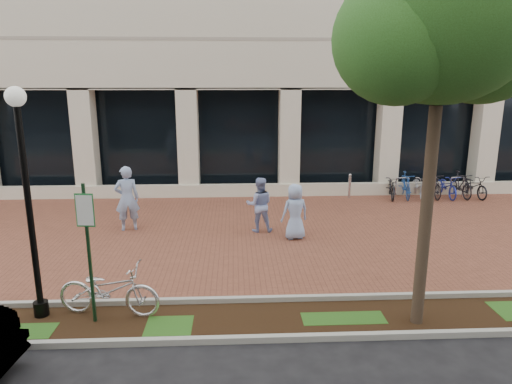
{
  "coord_description": "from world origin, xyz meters",
  "views": [
    {
      "loc": [
        -0.19,
        -13.17,
        4.46
      ],
      "look_at": [
        0.41,
        -0.8,
        1.46
      ],
      "focal_mm": 32.0,
      "sensor_mm": 36.0,
      "label": 1
    }
  ],
  "objects_px": {
    "locked_bicycle": "(109,290)",
    "bike_rack_cluster": "(433,186)",
    "pedestrian_mid": "(259,205)",
    "bollard": "(350,186)",
    "street_tree": "(446,17)",
    "parking_sign": "(87,237)",
    "pedestrian_left": "(127,198)",
    "lamppost": "(27,193)",
    "pedestrian_right": "(295,212)"
  },
  "relations": [
    {
      "from": "locked_bicycle",
      "to": "bike_rack_cluster",
      "type": "height_order",
      "value": "locked_bicycle"
    },
    {
      "from": "locked_bicycle",
      "to": "pedestrian_mid",
      "type": "height_order",
      "value": "pedestrian_mid"
    },
    {
      "from": "locked_bicycle",
      "to": "bollard",
      "type": "height_order",
      "value": "locked_bicycle"
    },
    {
      "from": "bike_rack_cluster",
      "to": "street_tree",
      "type": "bearing_deg",
      "value": -108.81
    },
    {
      "from": "locked_bicycle",
      "to": "street_tree",
      "type": "bearing_deg",
      "value": -85.98
    },
    {
      "from": "parking_sign",
      "to": "pedestrian_left",
      "type": "relative_size",
      "value": 1.35
    },
    {
      "from": "parking_sign",
      "to": "lamppost",
      "type": "relative_size",
      "value": 0.62
    },
    {
      "from": "street_tree",
      "to": "pedestrian_mid",
      "type": "relative_size",
      "value": 4.36
    },
    {
      "from": "street_tree",
      "to": "locked_bicycle",
      "type": "height_order",
      "value": "street_tree"
    },
    {
      "from": "pedestrian_left",
      "to": "bollard",
      "type": "height_order",
      "value": "pedestrian_left"
    },
    {
      "from": "lamppost",
      "to": "pedestrian_right",
      "type": "xyz_separation_m",
      "value": [
        5.53,
        4.26,
        -1.66
      ]
    },
    {
      "from": "pedestrian_left",
      "to": "locked_bicycle",
      "type": "bearing_deg",
      "value": 83.54
    },
    {
      "from": "pedestrian_right",
      "to": "bollard",
      "type": "bearing_deg",
      "value": -137.64
    },
    {
      "from": "lamppost",
      "to": "bike_rack_cluster",
      "type": "bearing_deg",
      "value": 37.34
    },
    {
      "from": "street_tree",
      "to": "bollard",
      "type": "height_order",
      "value": "street_tree"
    },
    {
      "from": "pedestrian_right",
      "to": "pedestrian_mid",
      "type": "bearing_deg",
      "value": -53.41
    },
    {
      "from": "parking_sign",
      "to": "pedestrian_mid",
      "type": "xyz_separation_m",
      "value": [
        3.43,
        5.29,
        -0.86
      ]
    },
    {
      "from": "parking_sign",
      "to": "pedestrian_mid",
      "type": "bearing_deg",
      "value": 63.27
    },
    {
      "from": "parking_sign",
      "to": "lamppost",
      "type": "xyz_separation_m",
      "value": [
        -1.11,
        0.29,
        0.78
      ]
    },
    {
      "from": "street_tree",
      "to": "locked_bicycle",
      "type": "bearing_deg",
      "value": 174.79
    },
    {
      "from": "lamppost",
      "to": "bike_rack_cluster",
      "type": "distance_m",
      "value": 14.74
    },
    {
      "from": "pedestrian_left",
      "to": "bollard",
      "type": "xyz_separation_m",
      "value": [
        7.77,
        3.57,
        -0.5
      ]
    },
    {
      "from": "street_tree",
      "to": "pedestrian_mid",
      "type": "distance_m",
      "value": 7.74
    },
    {
      "from": "street_tree",
      "to": "bollard",
      "type": "distance_m",
      "value": 10.71
    },
    {
      "from": "locked_bicycle",
      "to": "bollard",
      "type": "xyz_separation_m",
      "value": [
        6.95,
        8.89,
        -0.03
      ]
    },
    {
      "from": "bike_rack_cluster",
      "to": "bollard",
      "type": "bearing_deg",
      "value": -174.37
    },
    {
      "from": "pedestrian_mid",
      "to": "bike_rack_cluster",
      "type": "distance_m",
      "value": 8.06
    },
    {
      "from": "pedestrian_left",
      "to": "bike_rack_cluster",
      "type": "relative_size",
      "value": 0.48
    },
    {
      "from": "parking_sign",
      "to": "pedestrian_left",
      "type": "xyz_separation_m",
      "value": [
        -0.59,
        5.59,
        -0.7
      ]
    },
    {
      "from": "parking_sign",
      "to": "pedestrian_mid",
      "type": "relative_size",
      "value": 1.62
    },
    {
      "from": "locked_bicycle",
      "to": "pedestrian_mid",
      "type": "xyz_separation_m",
      "value": [
        3.21,
        5.02,
        0.31
      ]
    },
    {
      "from": "pedestrian_left",
      "to": "bike_rack_cluster",
      "type": "bearing_deg",
      "value": -177.4
    },
    {
      "from": "locked_bicycle",
      "to": "pedestrian_mid",
      "type": "relative_size",
      "value": 1.21
    },
    {
      "from": "locked_bicycle",
      "to": "bike_rack_cluster",
      "type": "distance_m",
      "value": 13.58
    },
    {
      "from": "lamppost",
      "to": "bollard",
      "type": "distance_m",
      "value": 12.3
    },
    {
      "from": "bollard",
      "to": "bike_rack_cluster",
      "type": "relative_size",
      "value": 0.24
    },
    {
      "from": "pedestrian_mid",
      "to": "pedestrian_right",
      "type": "relative_size",
      "value": 1.03
    },
    {
      "from": "locked_bicycle",
      "to": "pedestrian_left",
      "type": "relative_size",
      "value": 1.01
    },
    {
      "from": "bollard",
      "to": "bike_rack_cluster",
      "type": "xyz_separation_m",
      "value": [
        3.32,
        -0.01,
        -0.03
      ]
    },
    {
      "from": "parking_sign",
      "to": "street_tree",
      "type": "distance_m",
      "value": 7.24
    },
    {
      "from": "lamppost",
      "to": "pedestrian_left",
      "type": "height_order",
      "value": "lamppost"
    },
    {
      "from": "locked_bicycle",
      "to": "pedestrian_right",
      "type": "bearing_deg",
      "value": -35.14
    },
    {
      "from": "locked_bicycle",
      "to": "pedestrian_left",
      "type": "bearing_deg",
      "value": 17.95
    },
    {
      "from": "parking_sign",
      "to": "pedestrian_right",
      "type": "height_order",
      "value": "parking_sign"
    },
    {
      "from": "lamppost",
      "to": "pedestrian_right",
      "type": "bearing_deg",
      "value": 37.62
    },
    {
      "from": "pedestrian_mid",
      "to": "lamppost",
      "type": "bearing_deg",
      "value": 48.82
    },
    {
      "from": "parking_sign",
      "to": "lamppost",
      "type": "distance_m",
      "value": 1.39
    },
    {
      "from": "bike_rack_cluster",
      "to": "pedestrian_left",
      "type": "bearing_deg",
      "value": -156.38
    },
    {
      "from": "parking_sign",
      "to": "pedestrian_left",
      "type": "bearing_deg",
      "value": 102.28
    },
    {
      "from": "bollard",
      "to": "bike_rack_cluster",
      "type": "height_order",
      "value": "bike_rack_cluster"
    }
  ]
}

